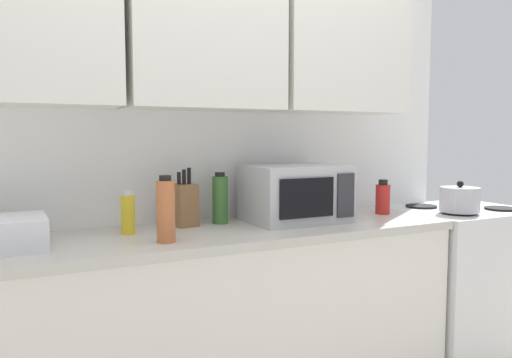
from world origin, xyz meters
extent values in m
cube|color=white|center=(0.00, 0.03, 1.30)|extent=(3.18, 0.06, 2.60)
cube|color=white|center=(-0.76, -0.15, 1.83)|extent=(0.73, 0.33, 0.75)
cube|color=white|center=(0.00, -0.15, 1.83)|extent=(0.73, 0.33, 0.75)
cube|color=white|center=(0.76, -0.15, 1.83)|extent=(0.73, 0.33, 0.75)
cube|color=white|center=(0.00, -0.30, 0.43)|extent=(2.28, 0.60, 0.86)
cube|color=beige|center=(0.00, -0.30, 0.88)|extent=(2.31, 0.63, 0.04)
cube|color=silver|center=(1.54, -0.32, 0.45)|extent=(0.76, 0.64, 0.90)
cylinder|color=black|center=(1.37, -0.46, 0.91)|extent=(0.18, 0.18, 0.01)
cylinder|color=black|center=(1.71, -0.46, 0.91)|extent=(0.18, 0.18, 0.01)
cylinder|color=black|center=(1.37, -0.18, 0.91)|extent=(0.18, 0.18, 0.01)
cylinder|color=black|center=(1.71, -0.18, 0.91)|extent=(0.18, 0.18, 0.01)
cylinder|color=#B2B2B7|center=(1.37, -0.46, 0.98)|extent=(0.21, 0.21, 0.13)
sphere|color=black|center=(1.37, -0.46, 1.06)|extent=(0.04, 0.04, 0.04)
cube|color=#B7B7BC|center=(0.45, -0.25, 1.04)|extent=(0.48, 0.36, 0.28)
cube|color=black|center=(0.40, -0.44, 1.04)|extent=(0.29, 0.01, 0.18)
cube|color=#2D2D33|center=(0.62, -0.44, 1.04)|extent=(0.10, 0.01, 0.21)
cube|color=brown|center=(-0.10, -0.14, 1.00)|extent=(0.12, 0.14, 0.20)
cylinder|color=black|center=(-0.12, -0.15, 1.13)|extent=(0.02, 0.02, 0.06)
cylinder|color=black|center=(-0.10, -0.15, 1.13)|extent=(0.02, 0.02, 0.07)
cylinder|color=black|center=(-0.07, -0.15, 1.14)|extent=(0.02, 0.02, 0.08)
cylinder|color=gold|center=(-0.38, -0.21, 0.98)|extent=(0.06, 0.06, 0.17)
cylinder|color=silver|center=(-0.38, -0.21, 1.08)|extent=(0.04, 0.04, 0.02)
cylinder|color=white|center=(0.89, -0.08, 0.96)|extent=(0.07, 0.07, 0.13)
cylinder|color=yellow|center=(0.89, -0.08, 1.04)|extent=(0.04, 0.04, 0.02)
cylinder|color=#386B2D|center=(0.09, -0.15, 1.02)|extent=(0.08, 0.08, 0.23)
cylinder|color=black|center=(0.09, -0.15, 1.14)|extent=(0.05, 0.05, 0.02)
cylinder|color=red|center=(0.99, -0.27, 0.98)|extent=(0.08, 0.08, 0.16)
cylinder|color=black|center=(0.99, -0.27, 1.07)|extent=(0.05, 0.05, 0.03)
cylinder|color=#BC6638|center=(-0.28, -0.45, 1.02)|extent=(0.08, 0.08, 0.25)
cylinder|color=black|center=(-0.28, -0.45, 1.16)|extent=(0.05, 0.05, 0.02)
camera|label=1|loc=(-0.86, -2.40, 1.33)|focal=35.44mm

